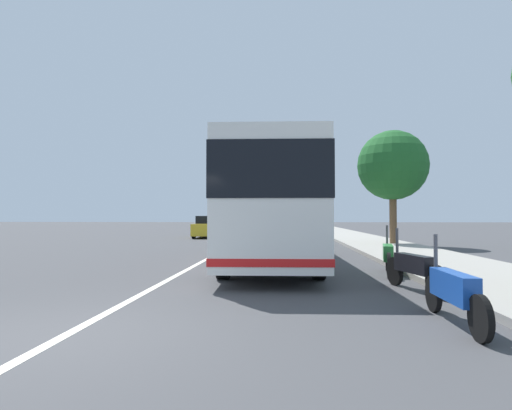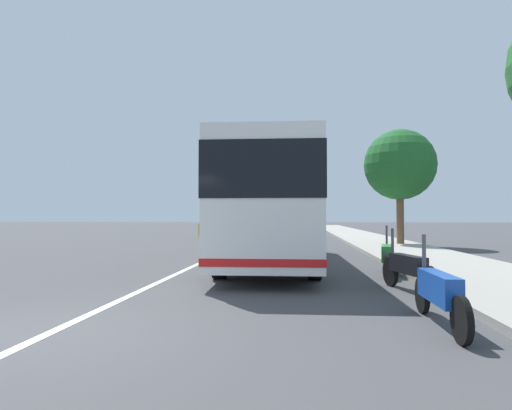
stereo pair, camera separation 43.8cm
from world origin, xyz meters
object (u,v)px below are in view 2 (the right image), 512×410
object	(u,v)px
motorcycle_nearest_curb	(408,269)
roadside_tree_mid_block	(400,165)
car_oncoming	(217,227)
car_ahead_same_lane	(299,224)
motorcycle_angled	(439,293)
motorcycle_far_end	(387,256)
coach_bus	(272,202)

from	to	relation	value
motorcycle_nearest_curb	roadside_tree_mid_block	bearing A→B (deg)	-25.93
car_oncoming	car_ahead_same_lane	bearing A→B (deg)	154.46
car_oncoming	roadside_tree_mid_block	distance (m)	14.18
motorcycle_angled	roadside_tree_mid_block	bearing A→B (deg)	-10.87
motorcycle_nearest_curb	car_ahead_same_lane	xyz separation A→B (m)	(35.08, 2.19, 0.26)
motorcycle_far_end	car_ahead_same_lane	bearing A→B (deg)	15.73
coach_bus	motorcycle_far_end	distance (m)	4.22
motorcycle_far_end	car_ahead_same_lane	distance (m)	32.60
car_oncoming	roadside_tree_mid_block	xyz separation A→B (m)	(-8.20, -11.05, 3.40)
motorcycle_nearest_curb	car_ahead_same_lane	distance (m)	35.15
coach_bus	motorcycle_far_end	size ratio (longest dim) A/B	4.98
motorcycle_angled	car_ahead_same_lane	size ratio (longest dim) A/B	0.54
motorcycle_nearest_curb	car_oncoming	bearing A→B (deg)	6.98
coach_bus	motorcycle_nearest_curb	xyz separation A→B (m)	(-4.95, -3.04, -1.50)
roadside_tree_mid_block	car_ahead_same_lane	bearing A→B (deg)	13.32
motorcycle_nearest_curb	car_ahead_same_lane	size ratio (longest dim) A/B	0.52
motorcycle_angled	motorcycle_far_end	xyz separation A→B (m)	(5.22, -0.34, 0.02)
motorcycle_nearest_curb	coach_bus	bearing A→B (deg)	17.96
motorcycle_far_end	roadside_tree_mid_block	bearing A→B (deg)	-2.93
motorcycle_nearest_curb	motorcycle_far_end	world-z (taller)	motorcycle_far_end
coach_bus	motorcycle_angled	size ratio (longest dim) A/B	4.92
car_oncoming	motorcycle_far_end	bearing A→B (deg)	21.55
motorcycle_angled	car_oncoming	bearing A→B (deg)	18.26
motorcycle_angled	car_ahead_same_lane	world-z (taller)	car_ahead_same_lane
motorcycle_far_end	roadside_tree_mid_block	distance (m)	11.80
coach_bus	roadside_tree_mid_block	world-z (taller)	roadside_tree_mid_block
car_ahead_same_lane	car_oncoming	world-z (taller)	car_oncoming
coach_bus	roadside_tree_mid_block	size ratio (longest dim) A/B	1.83
motorcycle_far_end	car_ahead_same_lane	xyz separation A→B (m)	(32.52, 2.29, 0.25)
motorcycle_nearest_curb	car_ahead_same_lane	bearing A→B (deg)	-10.02
car_ahead_same_lane	car_oncoming	size ratio (longest dim) A/B	0.89
car_ahead_same_lane	motorcycle_nearest_curb	bearing A→B (deg)	-173.07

